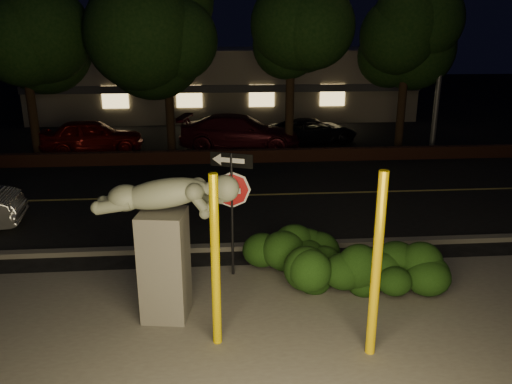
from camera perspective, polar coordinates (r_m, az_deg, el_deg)
The scene contains 22 objects.
ground at distance 18.59m, azimuth -2.63°, elevation 2.42°, with size 90.00×90.00×0.00m, color black.
patio at distance 8.48m, azimuth 0.43°, elevation -17.26°, with size 14.00×6.00×0.02m, color #4C4944.
road at distance 15.71m, azimuth -2.20°, elevation -0.42°, with size 80.00×8.00×0.01m, color black.
lane_marking at distance 15.71m, azimuth -2.20°, elevation -0.37°, with size 80.00×0.12×0.01m, color #AF9D46.
curb at distance 11.86m, azimuth -1.28°, elevation -6.27°, with size 80.00×0.25×0.12m, color #4C4944.
brick_wall at distance 19.78m, azimuth -2.79°, elevation 4.10°, with size 40.00×0.35×0.50m, color #432015.
parking_lot at distance 25.41m, azimuth -3.25°, elevation 6.54°, with size 40.00×12.00×0.01m, color black.
building at distance 33.05m, azimuth -3.72°, elevation 12.58°, with size 22.00×10.20×4.00m.
tree_far_a at distance 22.19m, azimuth -25.34°, elevation 17.24°, with size 4.60×4.60×7.43m.
tree_far_b at distance 21.25m, azimuth -10.45°, elevation 20.54°, with size 5.20×5.20×8.41m.
tree_far_c at distance 20.98m, azimuth 4.09°, elevation 19.73°, with size 4.80×4.80×7.84m.
tree_far_d at distance 22.74m, azimuth 17.09°, elevation 18.27°, with size 4.40×4.40×7.42m.
yellow_pole_left at distance 7.89m, azimuth -4.66°, elevation -8.06°, with size 0.14×0.14×2.90m, color #EEC900.
yellow_pole_right at distance 7.80m, azimuth 13.60°, elevation -8.36°, with size 0.15×0.15×3.02m, color yellow.
signpost at distance 9.99m, azimuth -2.79°, elevation 0.19°, with size 0.83×0.38×2.63m.
sculpture at distance 8.69m, azimuth -10.32°, elevation -4.44°, with size 2.50×1.00×2.66m.
hedge_center at distance 10.51m, azimuth 3.98°, elevation -6.73°, with size 2.05×0.96×1.07m, color black.
hedge_right at distance 9.94m, azimuth 8.94°, elevation -7.98°, with size 1.84×0.99×1.21m, color black.
hedge_far_right at distance 10.22m, azimuth 16.95°, elevation -8.38°, with size 1.49×0.93×1.03m, color black.
parked_car_red at distance 22.56m, azimuth -18.19°, elevation 6.13°, with size 1.69×4.20×1.43m, color maroon.
parked_car_darkred at distance 21.92m, azimuth -1.82°, elevation 6.81°, with size 2.14×5.27×1.53m, color #450E17.
parked_car_dark at distance 23.45m, azimuth 6.47°, elevation 6.96°, with size 1.93×4.18×1.16m, color black.
Camera 1 is at (-0.64, -7.93, 4.85)m, focal length 35.00 mm.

